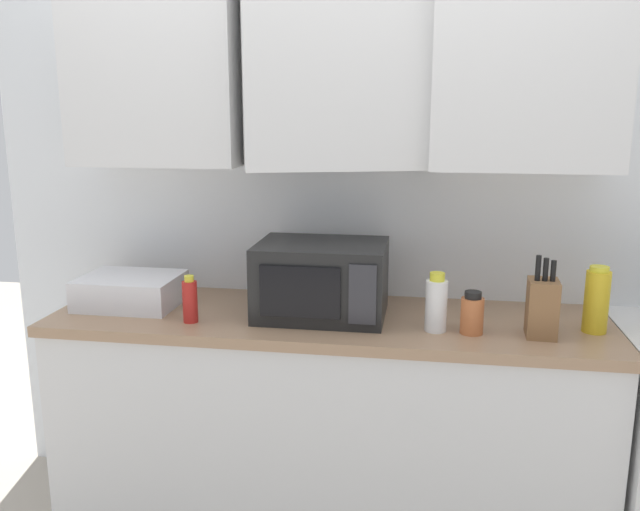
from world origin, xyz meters
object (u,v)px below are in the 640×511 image
microwave (322,280)px  bottle_spice_jar (472,314)px  bottle_red_sauce (190,301)px  bottle_white_jar (436,304)px  bottle_yellow_mustard (597,300)px  knife_block (542,307)px  dish_rack (131,291)px

microwave → bottle_spice_jar: microwave is taller
bottle_spice_jar → bottle_red_sauce: bearing=-177.8°
bottle_white_jar → bottle_red_sauce: bottle_white_jar is taller
bottle_white_jar → bottle_yellow_mustard: 0.56m
bottle_white_jar → bottle_red_sauce: 0.89m
knife_block → bottle_red_sauce: knife_block is taller
dish_rack → bottle_red_sauce: size_ratio=2.15×
dish_rack → knife_block: 1.56m
bottle_red_sauce → bottle_yellow_mustard: 1.45m
knife_block → bottle_spice_jar: 0.24m
microwave → knife_block: bearing=-8.0°
knife_block → bottle_yellow_mustard: 0.21m
bottle_red_sauce → bottle_spice_jar: bearing=2.2°
bottle_red_sauce → bottle_yellow_mustard: bottle_yellow_mustard is taller
bottle_white_jar → microwave: bearing=165.4°
knife_block → bottle_spice_jar: size_ratio=1.90×
knife_block → bottle_red_sauce: bearing=-177.8°
bottle_red_sauce → bottle_yellow_mustard: size_ratio=0.74×
bottle_yellow_mustard → bottle_spice_jar: size_ratio=1.57×
dish_rack → bottle_yellow_mustard: (1.75, -0.04, 0.06)m
microwave → bottle_yellow_mustard: size_ratio=2.02×
microwave → knife_block: (0.78, -0.11, -0.04)m
bottle_red_sauce → bottle_spice_jar: size_ratio=1.17×
microwave → bottle_white_jar: bearing=-14.6°
microwave → dish_rack: (-0.77, 0.01, -0.08)m
microwave → bottle_white_jar: 0.44m
knife_block → bottle_yellow_mustard: (0.19, 0.08, 0.01)m
bottle_spice_jar → microwave: bearing=167.8°
dish_rack → bottle_yellow_mustard: 1.75m
knife_block → bottle_white_jar: 0.36m
dish_rack → bottle_spice_jar: (1.32, -0.13, 0.01)m
bottle_yellow_mustard → bottle_spice_jar: (-0.43, -0.09, -0.04)m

